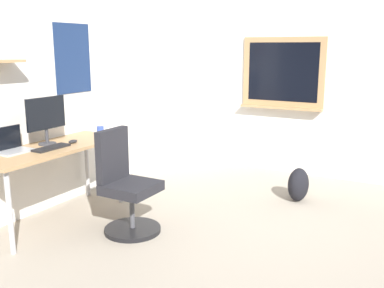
# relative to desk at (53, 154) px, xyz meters

# --- Properties ---
(ground_plane) EXTENTS (5.20, 5.20, 0.00)m
(ground_plane) POSITION_rel_desk_xyz_m (0.38, -2.08, -0.67)
(ground_plane) COLOR #9E9384
(ground_plane) RESTS_ON ground
(wall_back) EXTENTS (5.00, 0.30, 2.60)m
(wall_back) POSITION_rel_desk_xyz_m (0.38, 0.37, 0.63)
(wall_back) COLOR silver
(wall_back) RESTS_ON ground
(wall_right) EXTENTS (0.22, 5.00, 2.60)m
(wall_right) POSITION_rel_desk_xyz_m (2.83, -2.05, 0.63)
(wall_right) COLOR silver
(wall_right) RESTS_ON ground
(desk) EXTENTS (1.54, 0.59, 0.74)m
(desk) POSITION_rel_desk_xyz_m (0.00, 0.00, 0.00)
(desk) COLOR tan
(desk) RESTS_ON ground
(office_chair) EXTENTS (0.52, 0.52, 0.95)m
(office_chair) POSITION_rel_desk_xyz_m (0.13, -0.77, -0.26)
(office_chair) COLOR black
(office_chair) RESTS_ON ground
(laptop) EXTENTS (0.31, 0.21, 0.23)m
(laptop) POSITION_rel_desk_xyz_m (-0.35, 0.14, 0.13)
(laptop) COLOR #ADAFB5
(laptop) RESTS_ON desk
(monitor_primary) EXTENTS (0.46, 0.17, 0.46)m
(monitor_primary) POSITION_rel_desk_xyz_m (0.04, 0.09, 0.35)
(monitor_primary) COLOR #38383D
(monitor_primary) RESTS_ON desk
(keyboard) EXTENTS (0.37, 0.13, 0.02)m
(keyboard) POSITION_rel_desk_xyz_m (-0.08, -0.07, 0.09)
(keyboard) COLOR black
(keyboard) RESTS_ON desk
(computer_mouse) EXTENTS (0.10, 0.06, 0.03)m
(computer_mouse) POSITION_rel_desk_xyz_m (0.20, -0.07, 0.09)
(computer_mouse) COLOR #262628
(computer_mouse) RESTS_ON desk
(coffee_mug) EXTENTS (0.08, 0.08, 0.09)m
(coffee_mug) POSITION_rel_desk_xyz_m (0.67, -0.02, 0.12)
(coffee_mug) COLOR #334CA5
(coffee_mug) RESTS_ON desk
(backpack) EXTENTS (0.32, 0.22, 0.37)m
(backpack) POSITION_rel_desk_xyz_m (1.71, -1.93, -0.48)
(backpack) COLOR black
(backpack) RESTS_ON ground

